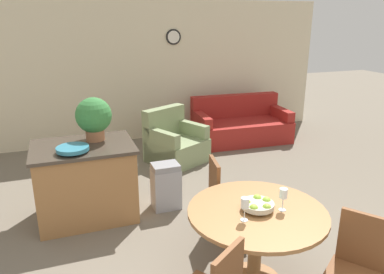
{
  "coord_description": "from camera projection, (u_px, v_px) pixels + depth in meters",
  "views": [
    {
      "loc": [
        -1.44,
        -1.75,
        2.4
      ],
      "look_at": [
        0.06,
        2.4,
        0.97
      ],
      "focal_mm": 35.0,
      "sensor_mm": 36.0,
      "label": 1
    }
  ],
  "objects": [
    {
      "name": "couch",
      "position": [
        240.0,
        126.0,
        7.5
      ],
      "size": [
        1.89,
        1.07,
        0.87
      ],
      "rotation": [
        0.0,
        0.0,
        -0.06
      ],
      "color": "maroon",
      "rests_on": "ground_plane"
    },
    {
      "name": "dining_table",
      "position": [
        256.0,
        228.0,
        3.35
      ],
      "size": [
        1.24,
        1.24,
        0.77
      ],
      "color": "#9E6B3D",
      "rests_on": "ground_plane"
    },
    {
      "name": "dining_chair_near_right",
      "position": [
        357.0,
        266.0,
        2.97
      ],
      "size": [
        0.58,
        0.58,
        0.92
      ],
      "rotation": [
        0.0,
        0.0,
        8.46
      ],
      "color": "brown",
      "rests_on": "ground_plane"
    },
    {
      "name": "wall_back",
      "position": [
        135.0,
        72.0,
        7.28
      ],
      "size": [
        8.0,
        0.09,
        2.7
      ],
      "color": "beige",
      "rests_on": "ground_plane"
    },
    {
      "name": "wine_glass_right",
      "position": [
        283.0,
        194.0,
        3.25
      ],
      "size": [
        0.07,
        0.07,
        0.21
      ],
      "color": "silver",
      "rests_on": "dining_table"
    },
    {
      "name": "armchair",
      "position": [
        175.0,
        144.0,
        6.42
      ],
      "size": [
        1.11,
        1.11,
        0.9
      ],
      "rotation": [
        0.0,
        0.0,
        0.46
      ],
      "color": "gray",
      "rests_on": "ground_plane"
    },
    {
      "name": "wine_glass_left",
      "position": [
        245.0,
        204.0,
        3.09
      ],
      "size": [
        0.07,
        0.07,
        0.21
      ],
      "color": "silver",
      "rests_on": "dining_table"
    },
    {
      "name": "fruit_bowl",
      "position": [
        258.0,
        205.0,
        3.28
      ],
      "size": [
        0.29,
        0.29,
        0.1
      ],
      "color": "#B7B29E",
      "rests_on": "dining_table"
    },
    {
      "name": "trash_bin",
      "position": [
        166.0,
        186.0,
        4.84
      ],
      "size": [
        0.35,
        0.28,
        0.61
      ],
      "color": "#9E9EA3",
      "rests_on": "ground_plane"
    },
    {
      "name": "dining_chair_far_side",
      "position": [
        224.0,
        195.0,
        4.16
      ],
      "size": [
        0.49,
        0.49,
        0.92
      ],
      "rotation": [
        0.0,
        0.0,
        4.54
      ],
      "color": "brown",
      "rests_on": "ground_plane"
    },
    {
      "name": "kitchen_island",
      "position": [
        86.0,
        181.0,
        4.57
      ],
      "size": [
        1.19,
        0.88,
        0.94
      ],
      "color": "#9E6B3D",
      "rests_on": "ground_plane"
    },
    {
      "name": "teal_bowl",
      "position": [
        73.0,
        149.0,
        4.18
      ],
      "size": [
        0.36,
        0.36,
        0.07
      ],
      "color": "teal",
      "rests_on": "kitchen_island"
    },
    {
      "name": "potted_plant",
      "position": [
        94.0,
        117.0,
        4.53
      ],
      "size": [
        0.44,
        0.44,
        0.53
      ],
      "color": "#A36642",
      "rests_on": "kitchen_island"
    }
  ]
}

